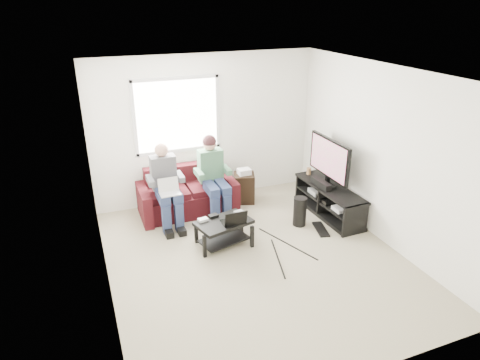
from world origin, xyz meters
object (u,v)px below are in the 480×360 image
at_px(coffee_table, 224,228).
at_px(tv_stand, 329,202).
at_px(tv, 329,159).
at_px(end_table, 244,187).
at_px(subwoofer, 300,211).
at_px(sofa, 187,195).

distance_m(coffee_table, tv_stand, 2.01).
distance_m(tv_stand, tv, 0.75).
bearing_deg(end_table, subwoofer, -66.25).
xyz_separation_m(coffee_table, tv_stand, (1.99, 0.27, -0.06)).
distance_m(coffee_table, subwoofer, 1.36).
bearing_deg(coffee_table, sofa, 99.42).
distance_m(subwoofer, end_table, 1.26).
relative_size(sofa, coffee_table, 1.84).
xyz_separation_m(coffee_table, subwoofer, (1.35, 0.13, -0.05)).
relative_size(subwoofer, end_table, 0.77).
relative_size(sofa, subwoofer, 3.39).
distance_m(sofa, tv, 2.48).
bearing_deg(coffee_table, end_table, 56.51).
xyz_separation_m(sofa, tv, (2.20, -0.91, 0.68)).
height_order(sofa, coffee_table, sofa).
relative_size(coffee_table, tv, 0.81).
bearing_deg(end_table, coffee_table, -123.49).
distance_m(tv_stand, subwoofer, 0.66).
bearing_deg(tv_stand, subwoofer, -167.31).
distance_m(tv, subwoofer, 1.00).
relative_size(tv, subwoofer, 2.28).
height_order(subwoofer, end_table, end_table).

